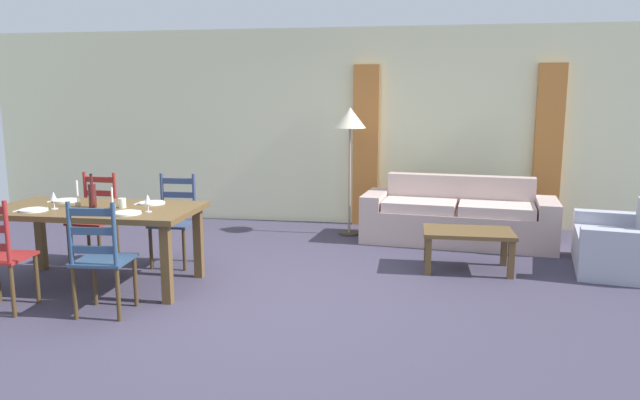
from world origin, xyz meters
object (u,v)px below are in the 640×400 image
Objects in this scene: coffee_table at (468,236)px; dining_table at (96,216)px; armchair_upholstered at (625,247)px; wine_glass_near_left at (54,197)px; standing_lamp at (350,126)px; coffee_cup_primary at (122,203)px; dining_chair_far_right at (175,220)px; wine_glass_near_right at (148,200)px; wine_bottle at (92,195)px; dining_chair_near_right at (101,258)px; dining_chair_far_left at (95,218)px; couch at (458,219)px.

dining_table is at bearing -163.41° from coffee_table.
wine_glass_near_left is at bearing -165.34° from armchair_upholstered.
standing_lamp is (-2.97, 1.16, 1.16)m from armchair_upholstered.
coffee_table is at bearing 17.65° from coffee_cup_primary.
coffee_cup_primary is (-0.17, -0.78, 0.32)m from dining_chair_far_right.
armchair_upholstered is at bearing 5.95° from dining_chair_far_right.
dining_chair_far_right is 1.02m from wine_glass_near_right.
wine_glass_near_left is (-0.31, -0.13, -0.01)m from wine_bottle.
dining_chair_near_right is 0.74× the size of armchair_upholstered.
wine_glass_near_left is 1.00× the size of wine_glass_near_right.
coffee_table is 1.62m from armchair_upholstered.
standing_lamp reaches higher than wine_glass_near_left.
coffee_table is (3.04, 1.76, -0.12)m from dining_chair_near_right.
coffee_cup_primary reaches higher than dining_table.
dining_chair_far_left is at bearing 98.43° from wine_glass_near_left.
dining_chair_far_right is (0.89, 0.03, 0.00)m from dining_chair_far_left.
wine_bottle is 3.69m from coffee_table.
coffee_table is at bearing 30.09° from dining_chair_near_right.
dining_chair_near_right is 5.96× the size of wine_glass_near_left.
dining_table is at bearing 167.03° from wine_glass_near_right.
armchair_upholstered is at bearing 14.15° from wine_bottle.
dining_chair_near_right is 0.72m from wine_glass_near_right.
coffee_table is at bearing 22.09° from wine_glass_near_right.
dining_chair_far_left is 0.97m from wine_bottle.
dining_table is at bearing -147.05° from couch.
coffee_cup_primary is 0.05× the size of standing_lamp.
dining_table is 11.80× the size of wine_glass_near_left.
dining_chair_near_right is 0.41× the size of couch.
coffee_table is at bearing 4.01° from dining_chair_far_left.
wine_glass_near_right reaches higher than coffee_table.
wine_bottle is (-0.45, -0.80, 0.39)m from dining_chair_far_right.
dining_chair_near_right is at bearing -76.22° from coffee_cup_primary.
coffee_table is at bearing 4.65° from dining_chair_far_right.
wine_bottle is at bearing 122.79° from dining_chair_near_right.
dining_chair_near_right reaches higher than wine_glass_near_left.
wine_glass_near_left is at bearing -162.83° from coffee_table.
dining_chair_far_left is 0.89m from dining_chair_far_right.
dining_chair_far_right reaches higher than wine_glass_near_left.
armchair_upholstered is (1.61, -0.98, -0.04)m from couch.
dining_chair_far_left is 0.41× the size of couch.
wine_glass_near_right is at bearing 0.08° from wine_glass_near_left.
wine_glass_near_left is 4.02m from coffee_table.
armchair_upholstered is at bearing 23.32° from dining_chair_near_right.
wine_bottle reaches higher than dining_chair_far_right.
dining_chair_far_left is at bearing -146.93° from standing_lamp.
coffee_cup_primary reaches higher than couch.
armchair_upholstered is (4.64, 2.00, -0.23)m from dining_chair_near_right.
standing_lamp is at bearing 49.00° from dining_table.
standing_lamp reaches higher than wine_bottle.
dining_chair_far_right is (-0.01, 1.52, 0.00)m from dining_chair_near_right.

